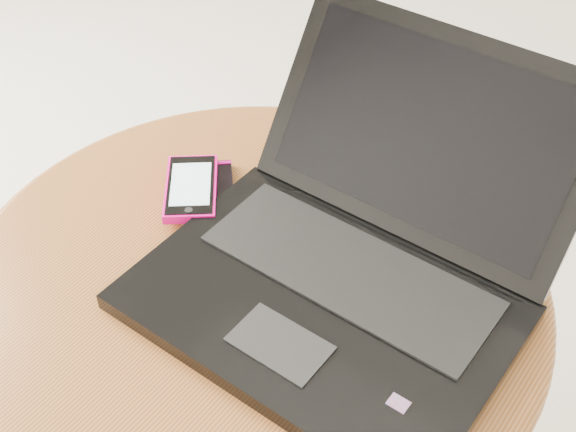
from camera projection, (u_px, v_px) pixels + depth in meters
The scene contains 4 objects.
table at pixel (254, 335), 0.91m from camera, with size 0.66×0.66×0.52m.
laptop at pixel (352, 255), 0.79m from camera, with size 0.38×0.40×0.21m.
phone_black at pixel (210, 193), 0.92m from camera, with size 0.12×0.12×0.01m.
phone_pink at pixel (191, 188), 0.91m from camera, with size 0.12×0.13×0.01m.
Camera 1 is at (0.36, -0.55, 1.13)m, focal length 47.44 mm.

